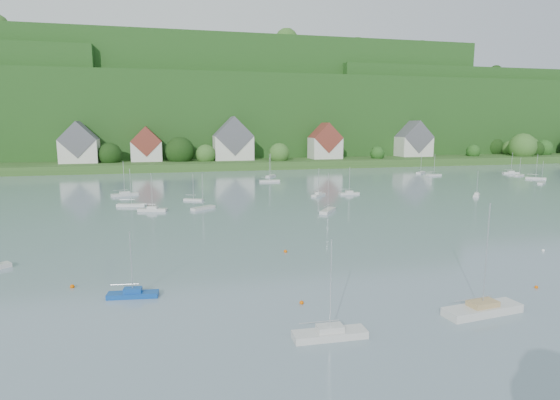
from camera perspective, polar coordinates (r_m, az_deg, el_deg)
name	(u,v)px	position (r m, az deg, el deg)	size (l,w,h in m)	color
far_shore_strip	(218,161)	(208.19, -7.58, 4.74)	(600.00, 60.00, 3.00)	#305720
forested_ridge	(205,115)	(275.92, -9.16, 10.24)	(620.00, 181.22, 69.89)	#193E14
village_building_0	(79,146)	(196.33, -23.47, 6.13)	(14.00, 10.40, 16.00)	silver
village_building_1	(147,147)	(195.75, -16.09, 6.30)	(12.00, 9.36, 14.00)	silver
village_building_2	(233,142)	(196.40, -5.80, 7.07)	(16.00, 11.44, 18.00)	silver
village_building_3	(325,144)	(203.91, 5.57, 6.92)	(13.00, 10.40, 15.50)	silver
village_building_4	(414,142)	(226.27, 16.13, 6.87)	(15.00, 10.40, 16.50)	silver
near_sailboat_0	(330,333)	(40.51, 6.15, -15.96)	(6.33, 1.93, 8.49)	silver
near_sailboat_1	(133,293)	(51.22, -17.66, -10.89)	(5.28, 2.04, 6.95)	#0F4399
near_sailboat_2	(482,309)	(48.75, 23.65, -12.16)	(8.06, 3.07, 10.62)	silver
mooring_buoy_0	(302,304)	(47.38, 2.67, -12.65)	(0.43, 0.43, 0.43)	#E35900
mooring_buoy_2	(536,288)	(58.70, 29.00, -9.46)	(0.38, 0.38, 0.38)	#E35900
mooring_buoy_3	(285,252)	(65.22, 0.67, -6.46)	(0.47, 0.47, 0.47)	#E35900
mooring_buoy_4	(543,251)	(75.47, 29.65, -5.51)	(0.42, 0.42, 0.42)	white
mooring_buoy_5	(72,288)	(56.47, -24.19, -9.82)	(0.48, 0.48, 0.48)	#E35900
far_sailboat_cluster	(289,187)	(129.72, 1.10, 1.61)	(187.12, 72.42, 8.71)	silver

